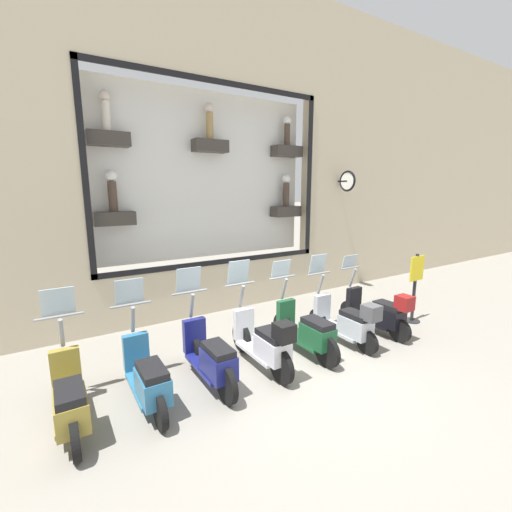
# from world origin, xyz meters

# --- Properties ---
(ground_plane) EXTENTS (120.00, 120.00, 0.00)m
(ground_plane) POSITION_xyz_m (0.00, 0.00, 0.00)
(ground_plane) COLOR gray
(building_facade) EXTENTS (1.21, 36.00, 7.70)m
(building_facade) POSITION_xyz_m (3.60, -0.00, 3.90)
(building_facade) COLOR beige
(building_facade) RESTS_ON ground_plane
(scooter_black_0) EXTENTS (1.79, 0.61, 1.52)m
(scooter_black_0) POSITION_xyz_m (0.48, -2.27, 0.46)
(scooter_black_0) COLOR black
(scooter_black_0) RESTS_ON ground_plane
(scooter_silver_1) EXTENTS (1.79, 0.60, 1.64)m
(scooter_silver_1) POSITION_xyz_m (0.48, -1.32, 0.46)
(scooter_silver_1) COLOR black
(scooter_silver_1) RESTS_ON ground_plane
(scooter_green_2) EXTENTS (1.81, 0.60, 1.61)m
(scooter_green_2) POSITION_xyz_m (0.55, -0.37, 0.44)
(scooter_green_2) COLOR black
(scooter_green_2) RESTS_ON ground_plane
(scooter_white_3) EXTENTS (1.81, 0.60, 1.72)m
(scooter_white_3) POSITION_xyz_m (0.49, 0.58, 0.49)
(scooter_white_3) COLOR black
(scooter_white_3) RESTS_ON ground_plane
(scooter_navy_4) EXTENTS (1.81, 0.60, 1.70)m
(scooter_navy_4) POSITION_xyz_m (0.55, 1.53, 0.45)
(scooter_navy_4) COLOR black
(scooter_navy_4) RESTS_ON ground_plane
(scooter_teal_5) EXTENTS (1.79, 0.61, 1.64)m
(scooter_teal_5) POSITION_xyz_m (0.54, 2.47, 0.42)
(scooter_teal_5) COLOR black
(scooter_teal_5) RESTS_ON ground_plane
(scooter_olive_6) EXTENTS (1.79, 0.61, 1.64)m
(scooter_olive_6) POSITION_xyz_m (0.54, 3.42, 0.42)
(scooter_olive_6) COLOR black
(scooter_olive_6) RESTS_ON ground_plane
(shop_sign_post) EXTENTS (0.36, 0.45, 1.57)m
(shop_sign_post) POSITION_xyz_m (0.50, -3.45, 0.84)
(shop_sign_post) COLOR #232326
(shop_sign_post) RESTS_ON ground_plane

